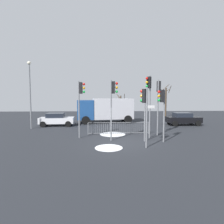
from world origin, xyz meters
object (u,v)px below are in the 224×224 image
Objects in this scene: traffic_light_mid_left at (162,103)px; bare_tree_centre at (121,105)px; traffic_light_foreground_left at (159,95)px; traffic_light_foreground_right at (145,104)px; street_lamp at (30,88)px; bare_tree_left at (166,100)px; delivery_truck at (106,109)px; car_black_mid at (183,119)px; car_white_far at (57,119)px; traffic_light_mid_right at (81,96)px; traffic_light_rear_left at (113,97)px; traffic_light_rear_right at (149,93)px; direction_sign_post at (146,119)px.

traffic_light_mid_left reaches higher than bare_tree_centre.
traffic_light_foreground_left is 15.18m from bare_tree_centre.
traffic_light_foreground_right is 12.80m from street_lamp.
bare_tree_left is 7.63m from bare_tree_centre.
bare_tree_centre is at bearing -179.73° from bare_tree_left.
traffic_light_mid_left is at bearing 102.49° from delivery_truck.
car_black_mid is at bearing 11.30° from traffic_light_foreground_right.
delivery_truck reaches higher than car_white_far.
traffic_light_mid_right is 13.09m from car_black_mid.
traffic_light_rear_left is 1.00× the size of traffic_light_mid_right.
traffic_light_rear_left reaches higher than traffic_light_mid_left.
traffic_light_rear_right is 0.91× the size of bare_tree_left.
bare_tree_centre is at bearing 168.55° from traffic_light_mid_right.
traffic_light_rear_left is 17.07m from bare_tree_centre.
street_lamp is at bearing -132.64° from bare_tree_centre.
bare_tree_left is at bearing -59.79° from traffic_light_rear_right.
traffic_light_foreground_left is 1.24× the size of car_black_mid.
bare_tree_left is (9.73, 16.92, -0.59)m from traffic_light_rear_left.
direction_sign_post is 17.27m from bare_tree_centre.
traffic_light_rear_left is 1.56× the size of direction_sign_post.
direction_sign_post is 0.76× the size of car_black_mid.
direction_sign_post is at bearing 74.38° from traffic_light_mid_left.
traffic_light_mid_left is 0.86× the size of traffic_light_rear_left.
car_white_far is (-10.09, 5.51, -2.71)m from traffic_light_foreground_left.
direction_sign_post is 0.75× the size of car_white_far.
street_lamp is at bearing -124.15° from traffic_light_mid_right.
traffic_light_mid_right is 16.65m from bare_tree_centre.
street_lamp is (-8.25, 5.59, 0.89)m from traffic_light_rear_left.
street_lamp is at bearing -166.87° from traffic_light_foreground_left.
street_lamp is at bearing -147.80° from bare_tree_left.
bare_tree_centre is (-0.25, 17.27, 0.34)m from direction_sign_post.
traffic_light_mid_right is 20.13m from bare_tree_left.
street_lamp reaches higher than traffic_light_rear_right.
bare_tree_centre is (-7.59, -0.04, -0.76)m from bare_tree_left.
street_lamp reaches higher than traffic_light_mid_left.
traffic_light_rear_left reaches higher than car_black_mid.
traffic_light_rear_right is 0.68× the size of delivery_truck.
traffic_light_rear_right reaches higher than direction_sign_post.
car_white_far is 6.26m from delivery_truck.
traffic_light_foreground_left is 1.24× the size of bare_tree_centre.
direction_sign_post is at bearing -112.98° from bare_tree_left.
traffic_light_mid_right is 1.16× the size of car_white_far.
traffic_light_rear_right reaches higher than traffic_light_mid_left.
direction_sign_post is (4.92, -1.34, -1.69)m from traffic_light_mid_right.
traffic_light_rear_right is (5.41, -0.21, 0.31)m from traffic_light_mid_right.
traffic_light_rear_left is at bearing -119.91° from bare_tree_left.
traffic_light_mid_left is 1.00× the size of traffic_light_foreground_right.
traffic_light_rear_left is 0.91× the size of traffic_light_rear_right.
traffic_light_mid_left reaches higher than car_black_mid.
street_lamp is (-5.73, 4.64, 0.89)m from traffic_light_mid_right.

